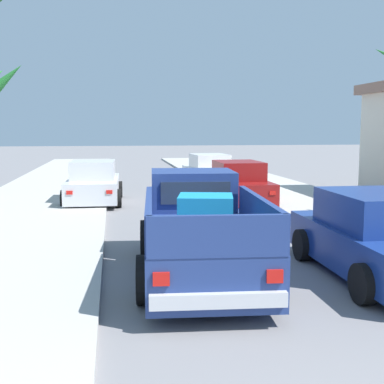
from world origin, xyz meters
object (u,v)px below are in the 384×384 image
at_px(car_left_mid, 94,183).
at_px(car_right_mid, 238,184).
at_px(car_left_far, 376,238).
at_px(car_right_near, 209,172).
at_px(pickup_truck, 199,231).

bearing_deg(car_left_mid, car_right_mid, -12.02).
height_order(car_right_mid, car_left_far, same).
bearing_deg(car_left_mid, car_right_near, 38.93).
relative_size(car_right_near, car_right_mid, 1.01).
xyz_separation_m(car_left_mid, car_left_far, (5.38, -10.15, 0.00)).
xyz_separation_m(car_right_mid, car_left_far, (0.26, -9.06, 0.00)).
height_order(car_left_mid, car_left_far, same).
xyz_separation_m(pickup_truck, car_right_near, (2.84, 13.48, -0.08)).
xyz_separation_m(car_right_near, car_left_far, (0.28, -14.26, 0.00)).
distance_m(car_left_mid, car_left_far, 11.48).
bearing_deg(car_left_far, pickup_truck, 166.04).
xyz_separation_m(car_right_near, car_left_mid, (-5.09, -4.11, 0.00)).
relative_size(pickup_truck, car_right_mid, 1.25).
xyz_separation_m(pickup_truck, car_right_mid, (2.87, 8.28, -0.08)).
bearing_deg(car_left_far, car_left_mid, 117.92).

